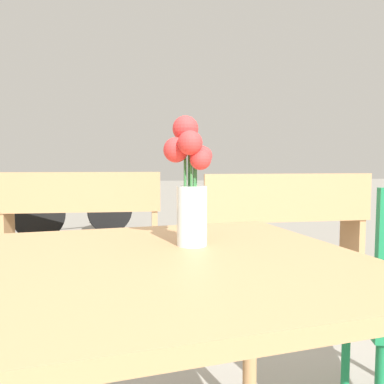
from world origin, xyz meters
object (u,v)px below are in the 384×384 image
at_px(flower_vase, 191,184).
at_px(bench_middle, 81,208).
at_px(bicycle, 77,211).
at_px(table_front, 159,299).
at_px(bench_near, 286,217).

height_order(flower_vase, bench_middle, flower_vase).
height_order(bench_middle, bicycle, bench_middle).
bearing_deg(table_front, flower_vase, 47.39).
height_order(flower_vase, bicycle, flower_vase).
height_order(table_front, flower_vase, flower_vase).
xyz_separation_m(flower_vase, bench_near, (1.31, 2.14, -0.42)).
bearing_deg(flower_vase, table_front, -132.61).
xyz_separation_m(table_front, bench_near, (1.41, 2.25, -0.17)).
relative_size(table_front, bicycle, 0.70).
relative_size(bench_near, bicycle, 1.07).
bearing_deg(bench_middle, table_front, -82.34).
bearing_deg(bicycle, flower_vase, -80.73).
bearing_deg(bench_middle, bicycle, 98.00).
height_order(table_front, bicycle, table_front).
relative_size(bench_middle, bicycle, 1.19).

